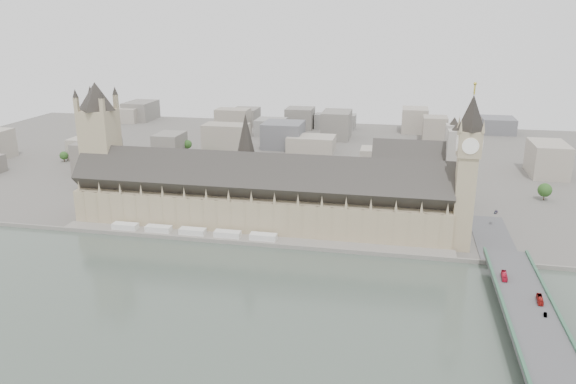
% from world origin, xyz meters
% --- Properties ---
extents(ground, '(900.00, 900.00, 0.00)m').
position_xyz_m(ground, '(0.00, 0.00, 0.00)').
color(ground, '#595651').
rests_on(ground, ground).
extents(river_thames, '(600.00, 600.00, 0.00)m').
position_xyz_m(river_thames, '(0.00, -165.00, 0.00)').
color(river_thames, '#414C42').
rests_on(river_thames, ground).
extents(embankment_wall, '(600.00, 1.50, 3.00)m').
position_xyz_m(embankment_wall, '(0.00, -15.00, 1.50)').
color(embankment_wall, gray).
rests_on(embankment_wall, ground).
extents(river_terrace, '(270.00, 15.00, 2.00)m').
position_xyz_m(river_terrace, '(0.00, -7.50, 1.00)').
color(river_terrace, gray).
rests_on(river_terrace, ground).
extents(terrace_tents, '(118.00, 7.00, 4.00)m').
position_xyz_m(terrace_tents, '(-40.00, -7.00, 4.00)').
color(terrace_tents, silver).
rests_on(terrace_tents, river_terrace).
extents(palace_of_westminster, '(265.00, 40.73, 55.44)m').
position_xyz_m(palace_of_westminster, '(0.00, 19.70, 22.71)').
color(palace_of_westminster, tan).
rests_on(palace_of_westminster, ground).
extents(elizabeth_tower, '(17.00, 17.00, 107.50)m').
position_xyz_m(elizabeth_tower, '(138.00, 8.00, 58.09)').
color(elizabeth_tower, tan).
rests_on(elizabeth_tower, ground).
extents(victoria_tower, '(30.00, 30.00, 100.00)m').
position_xyz_m(victoria_tower, '(-122.00, 26.00, 55.20)').
color(victoria_tower, tan).
rests_on(victoria_tower, ground).
extents(central_tower, '(13.00, 13.00, 48.00)m').
position_xyz_m(central_tower, '(-10.00, 26.00, 57.92)').
color(central_tower, tan).
rests_on(central_tower, ground).
extents(westminster_bridge, '(25.00, 325.00, 10.25)m').
position_xyz_m(westminster_bridge, '(162.00, -87.50, 5.12)').
color(westminster_bridge, '#474749').
rests_on(westminster_bridge, ground).
extents(bridge_parapets, '(25.00, 235.00, 1.15)m').
position_xyz_m(bridge_parapets, '(162.00, -132.00, 10.82)').
color(bridge_parapets, '#356148').
rests_on(bridge_parapets, westminster_bridge).
extents(westminster_abbey, '(68.00, 36.00, 64.00)m').
position_xyz_m(westminster_abbey, '(110.92, 95.00, 25.08)').
color(westminster_abbey, '#A29B91').
rests_on(westminster_abbey, ground).
extents(city_skyline_inland, '(720.00, 360.00, 38.00)m').
position_xyz_m(city_skyline_inland, '(0.00, 245.00, 19.00)').
color(city_skyline_inland, gray).
rests_on(city_skyline_inland, ground).
extents(park_trees, '(110.00, 30.00, 15.00)m').
position_xyz_m(park_trees, '(-10.00, 60.00, 7.50)').
color(park_trees, '#214819').
rests_on(park_trees, ground).
extents(red_bus_north, '(3.35, 10.97, 3.01)m').
position_xyz_m(red_bus_north, '(155.14, -54.82, 11.76)').
color(red_bus_north, red).
rests_on(red_bus_north, westminster_bridge).
extents(red_bus_south, '(3.27, 10.17, 2.78)m').
position_xyz_m(red_bus_south, '(168.10, -78.83, 11.64)').
color(red_bus_south, '#A31814').
rests_on(red_bus_south, westminster_bridge).
extents(car_silver, '(2.05, 4.10, 1.29)m').
position_xyz_m(car_silver, '(167.74, -92.63, 10.90)').
color(car_silver, gray).
rests_on(car_silver, westminster_bridge).
extents(car_approach, '(3.69, 5.79, 1.56)m').
position_xyz_m(car_approach, '(166.41, 54.95, 11.03)').
color(car_approach, gray).
rests_on(car_approach, westminster_bridge).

